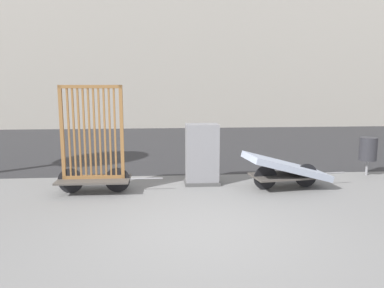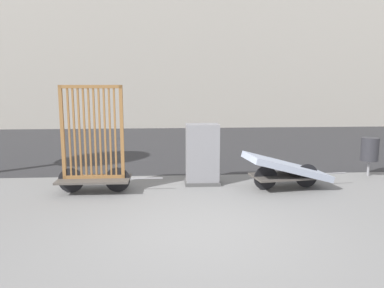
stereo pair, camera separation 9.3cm
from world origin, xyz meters
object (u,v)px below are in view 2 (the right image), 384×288
at_px(bike_cart_with_mattress, 287,169).
at_px(trash_bin, 370,149).
at_px(bike_cart_with_bedframe, 94,156).
at_px(utility_cabinet, 202,156).

relative_size(bike_cart_with_mattress, trash_bin, 2.49).
bearing_deg(bike_cart_with_bedframe, utility_cabinet, 12.89).
xyz_separation_m(bike_cart_with_mattress, trash_bin, (2.44, 1.02, 0.22)).
bearing_deg(utility_cabinet, trash_bin, 6.79).
bearing_deg(bike_cart_with_mattress, utility_cabinet, 156.23).
height_order(utility_cabinet, trash_bin, utility_cabinet).
relative_size(bike_cart_with_bedframe, bike_cart_with_mattress, 0.94).
height_order(bike_cart_with_bedframe, utility_cabinet, bike_cart_with_bedframe).
relative_size(bike_cart_with_mattress, utility_cabinet, 1.72).
height_order(bike_cart_with_bedframe, bike_cart_with_mattress, bike_cart_with_bedframe).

